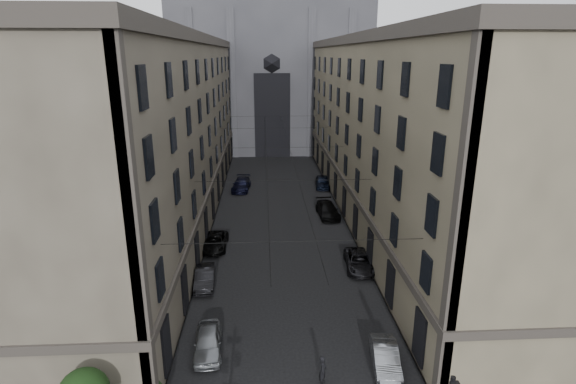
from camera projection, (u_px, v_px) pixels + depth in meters
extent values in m
cube|color=#383533|center=(185.00, 212.00, 50.30)|extent=(7.00, 80.00, 0.15)
cube|color=#383533|center=(370.00, 208.00, 51.40)|extent=(7.00, 80.00, 0.15)
cube|color=#474136|center=(150.00, 133.00, 47.51)|extent=(13.00, 60.00, 18.00)
cube|color=#38332D|center=(142.00, 39.00, 44.73)|extent=(13.60, 60.60, 0.90)
cube|color=#38332D|center=(154.00, 177.00, 48.92)|extent=(13.40, 60.30, 0.50)
cube|color=brown|center=(401.00, 131.00, 48.92)|extent=(13.00, 60.00, 18.00)
cube|color=#38332D|center=(408.00, 40.00, 46.14)|extent=(13.60, 60.60, 0.90)
cube|color=#38332D|center=(398.00, 173.00, 50.34)|extent=(13.40, 60.30, 0.50)
cube|color=#2D2D33|center=(271.00, 65.00, 83.65)|extent=(34.00, 22.00, 30.00)
cube|color=black|center=(272.00, 116.00, 75.47)|extent=(6.00, 0.30, 14.00)
cylinder|color=black|center=(294.00, 241.00, 23.85)|extent=(14.00, 0.03, 0.03)
cylinder|color=black|center=(284.00, 181.00, 35.30)|extent=(14.00, 0.03, 0.03)
cylinder|color=black|center=(278.00, 148.00, 47.70)|extent=(14.00, 0.03, 0.03)
cylinder|color=black|center=(275.00, 128.00, 60.10)|extent=(14.00, 0.03, 0.03)
cylinder|color=black|center=(273.00, 116.00, 71.55)|extent=(14.00, 0.03, 0.03)
cylinder|color=black|center=(266.00, 149.00, 48.71)|extent=(0.03, 60.00, 0.03)
cylinder|color=black|center=(290.00, 149.00, 48.84)|extent=(0.03, 60.00, 0.03)
imported|color=gray|center=(208.00, 342.00, 26.61)|extent=(1.92, 4.17, 1.38)
imported|color=black|center=(205.00, 277.00, 34.30)|extent=(1.71, 4.22, 1.36)
imported|color=black|center=(215.00, 242.00, 40.89)|extent=(2.21, 4.64, 1.28)
imported|color=black|center=(241.00, 185.00, 58.34)|extent=(2.56, 5.37, 1.51)
imported|color=slate|center=(385.00, 358.00, 25.27)|extent=(1.86, 4.14, 1.32)
imported|color=black|center=(359.00, 261.00, 37.01)|extent=(2.59, 4.99, 1.34)
imported|color=black|center=(328.00, 210.00, 48.92)|extent=(2.42, 5.28, 1.50)
imported|color=black|center=(323.00, 182.00, 59.50)|extent=(2.22, 4.70, 1.55)
imported|color=black|center=(323.00, 370.00, 23.98)|extent=(0.57, 0.71, 1.71)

